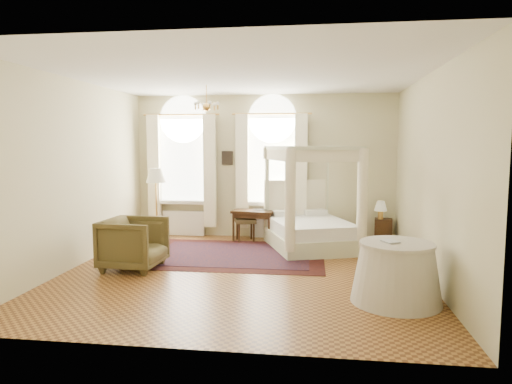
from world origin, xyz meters
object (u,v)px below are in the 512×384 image
at_px(nightstand, 383,231).
at_px(canopy_bed, 311,225).
at_px(writing_desk, 253,215).
at_px(coffee_table, 126,242).
at_px(stool, 245,222).
at_px(armchair, 134,243).
at_px(side_table, 396,273).
at_px(floor_lamp, 156,179).

bearing_deg(nightstand, canopy_bed, -154.14).
distance_m(writing_desk, coffee_table, 2.93).
xyz_separation_m(canopy_bed, coffee_table, (-3.41, -1.44, -0.14)).
distance_m(stool, armchair, 2.99).
bearing_deg(side_table, armchair, 164.99).
bearing_deg(stool, writing_desk, 2.30).
relative_size(armchair, side_table, 0.81).
distance_m(canopy_bed, armchair, 3.63).
distance_m(canopy_bed, coffee_table, 3.71).
xyz_separation_m(armchair, side_table, (4.24, -1.14, -0.04)).
xyz_separation_m(nightstand, writing_desk, (-2.87, -0.21, 0.33)).
height_order(writing_desk, floor_lamp, floor_lamp).
height_order(canopy_bed, floor_lamp, canopy_bed).
height_order(armchair, coffee_table, armchair).
bearing_deg(nightstand, floor_lamp, -172.53).
distance_m(nightstand, floor_lamp, 5.13).
distance_m(canopy_bed, side_table, 3.36).
xyz_separation_m(canopy_bed, armchair, (-3.03, -2.00, -0.03)).
relative_size(nightstand, stool, 0.97).
height_order(canopy_bed, armchair, canopy_bed).
height_order(nightstand, writing_desk, writing_desk).
relative_size(canopy_bed, side_table, 1.93).
bearing_deg(armchair, floor_lamp, 12.73).
distance_m(stool, coffee_table, 2.78).
height_order(nightstand, floor_lamp, floor_lamp).
bearing_deg(floor_lamp, writing_desk, 11.87).
distance_m(nightstand, side_table, 3.92).
xyz_separation_m(nightstand, armchair, (-4.62, -2.76, 0.18)).
bearing_deg(coffee_table, stool, 45.58).
xyz_separation_m(writing_desk, coffee_table, (-2.13, -1.99, -0.25)).
distance_m(nightstand, stool, 3.06).
distance_m(armchair, floor_lamp, 2.34).
xyz_separation_m(nightstand, side_table, (-0.37, -3.90, 0.14)).
height_order(canopy_bed, nightstand, canopy_bed).
bearing_deg(armchair, nightstand, -55.58).
xyz_separation_m(canopy_bed, writing_desk, (-1.29, 0.56, 0.11)).
height_order(writing_desk, side_table, side_table).
height_order(nightstand, armchair, armchair).
relative_size(nightstand, floor_lamp, 0.32).
relative_size(armchair, coffee_table, 1.62).
relative_size(armchair, floor_lamp, 0.60).
bearing_deg(nightstand, stool, -175.90).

